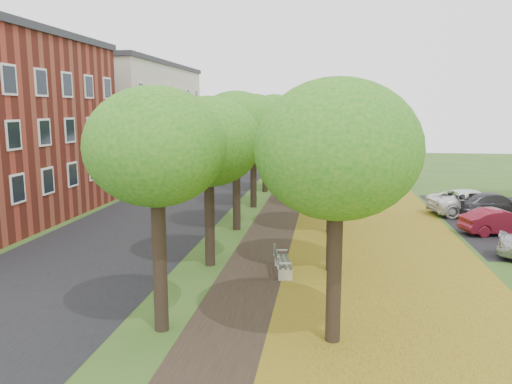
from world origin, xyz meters
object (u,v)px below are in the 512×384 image
(car_red, at_px, (500,222))
(car_grey, at_px, (493,205))
(car_white, at_px, (473,202))
(bench, at_px, (282,261))

(car_red, height_order, car_grey, car_grey)
(car_grey, distance_m, car_white, 1.07)
(car_grey, relative_size, car_white, 0.91)
(car_white, bearing_deg, car_red, 165.76)
(bench, relative_size, car_red, 0.50)
(car_white, bearing_deg, bench, 125.71)
(car_red, distance_m, car_white, 4.73)
(car_red, distance_m, car_grey, 4.42)
(bench, height_order, car_white, car_white)
(bench, xyz_separation_m, car_white, (10.27, 12.22, 0.28))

